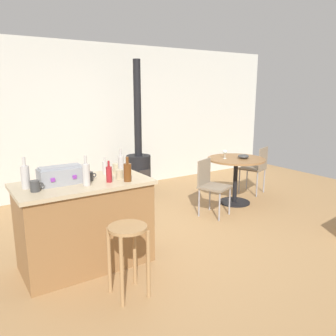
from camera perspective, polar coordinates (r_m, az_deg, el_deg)
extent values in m
plane|color=#A37A4C|center=(4.65, 2.95, -10.88)|extent=(8.80, 8.80, 0.00)
cube|color=beige|center=(6.60, -10.72, 8.07)|extent=(8.00, 0.10, 2.70)
cube|color=olive|center=(3.84, -13.54, -9.27)|extent=(1.32, 0.69, 0.89)
cube|color=tan|center=(3.70, -13.91, -2.56)|extent=(1.38, 0.75, 0.04)
cylinder|color=#A37A4C|center=(3.44, -5.55, -13.85)|extent=(0.04, 0.04, 0.65)
cylinder|color=#A37A4C|center=(3.34, -9.72, -14.84)|extent=(0.04, 0.04, 0.65)
cylinder|color=#A37A4C|center=(3.13, -7.67, -16.81)|extent=(0.04, 0.04, 0.65)
cylinder|color=#A37A4C|center=(3.24, -3.28, -15.66)|extent=(0.04, 0.04, 0.65)
cylinder|color=#A37A4C|center=(3.14, -6.71, -9.80)|extent=(0.35, 0.35, 0.03)
cylinder|color=black|center=(5.97, 10.92, -5.56)|extent=(0.52, 0.52, 0.02)
cylinder|color=black|center=(5.87, 11.07, -2.24)|extent=(0.07, 0.07, 0.74)
cylinder|color=olive|center=(5.78, 11.23, 1.43)|extent=(0.94, 0.94, 0.03)
cube|color=#7F705B|center=(6.48, 13.83, -0.03)|extent=(0.51, 0.51, 0.03)
cube|color=#7F705B|center=(6.37, 15.49, 1.50)|extent=(0.35, 0.15, 0.40)
cylinder|color=gray|center=(6.32, 14.53, -2.66)|extent=(0.02, 0.02, 0.46)
cylinder|color=gray|center=(6.63, 15.64, -2.01)|extent=(0.02, 0.02, 0.46)
cylinder|color=gray|center=(6.75, 12.95, -1.60)|extent=(0.02, 0.02, 0.46)
cylinder|color=gray|center=(6.45, 11.73, -2.21)|extent=(0.02, 0.02, 0.46)
cube|color=#7F705B|center=(5.21, 7.77, -3.13)|extent=(0.52, 0.52, 0.03)
cube|color=#7F705B|center=(5.24, 6.00, -0.71)|extent=(0.34, 0.15, 0.40)
cylinder|color=gray|center=(5.49, 6.95, -4.79)|extent=(0.02, 0.02, 0.43)
cylinder|color=gray|center=(5.21, 5.16, -5.72)|extent=(0.02, 0.02, 0.43)
cylinder|color=gray|center=(5.06, 8.51, -6.39)|extent=(0.02, 0.02, 0.43)
cylinder|color=gray|center=(5.35, 10.16, -5.38)|extent=(0.02, 0.02, 0.43)
cylinder|color=black|center=(6.41, -4.82, -3.91)|extent=(0.37, 0.37, 0.06)
cylinder|color=black|center=(6.32, -4.88, -0.82)|extent=(0.44, 0.44, 0.65)
cube|color=#2D2826|center=(6.13, -3.90, -1.23)|extent=(0.20, 0.02, 0.20)
cylinder|color=black|center=(6.15, -5.08, 9.77)|extent=(0.13, 0.13, 1.68)
cube|color=gray|center=(3.66, -17.38, -1.28)|extent=(0.43, 0.22, 0.16)
cube|color=gray|center=(3.64, -17.47, 0.17)|extent=(0.41, 0.13, 0.02)
cube|color=purple|center=(3.52, -18.53, -1.88)|extent=(0.04, 0.01, 0.04)
cube|color=purple|center=(3.58, -15.21, -1.43)|extent=(0.04, 0.01, 0.04)
cylinder|color=#B7B2AD|center=(3.96, -10.39, -0.02)|extent=(0.06, 0.06, 0.14)
cylinder|color=#B7B2AD|center=(3.94, -10.44, 1.40)|extent=(0.02, 0.02, 0.06)
cylinder|color=#603314|center=(3.62, -6.73, -0.74)|extent=(0.08, 0.08, 0.19)
cylinder|color=#603314|center=(3.59, -6.78, 1.29)|extent=(0.03, 0.03, 0.07)
cylinder|color=#B7B2AD|center=(3.59, -22.56, -1.44)|extent=(0.08, 0.08, 0.22)
cylinder|color=#B7B2AD|center=(3.56, -22.77, 0.97)|extent=(0.03, 0.03, 0.09)
cylinder|color=maroon|center=(3.61, -9.74, -1.05)|extent=(0.06, 0.06, 0.16)
cylinder|color=maroon|center=(3.59, -9.81, 0.69)|extent=(0.02, 0.02, 0.06)
cylinder|color=#B7B2AD|center=(3.52, -13.40, -1.12)|extent=(0.07, 0.07, 0.22)
cylinder|color=#B7B2AD|center=(3.49, -13.52, 1.31)|extent=(0.03, 0.03, 0.09)
cylinder|color=#B7B2AD|center=(3.91, -7.80, 0.46)|extent=(0.06, 0.06, 0.21)
cylinder|color=#B7B2AD|center=(3.88, -7.87, 2.62)|extent=(0.02, 0.02, 0.08)
cylinder|color=#DB6651|center=(3.87, -13.51, -0.92)|extent=(0.07, 0.07, 0.08)
torus|color=#DB6651|center=(3.89, -12.85, -0.78)|extent=(0.05, 0.01, 0.05)
cylinder|color=tan|center=(3.74, -8.04, -1.02)|extent=(0.08, 0.08, 0.10)
torus|color=tan|center=(3.76, -7.32, -0.85)|extent=(0.05, 0.01, 0.05)
cylinder|color=#383838|center=(3.72, -12.83, -1.33)|extent=(0.08, 0.08, 0.09)
torus|color=#383838|center=(3.74, -12.13, -1.17)|extent=(0.05, 0.01, 0.05)
cylinder|color=#383838|center=(3.47, -21.19, -2.81)|extent=(0.09, 0.09, 0.11)
torus|color=#383838|center=(3.48, -20.29, -2.61)|extent=(0.05, 0.01, 0.05)
cylinder|color=tan|center=(4.05, -8.53, 0.03)|extent=(0.09, 0.09, 0.10)
torus|color=tan|center=(4.07, -7.81, 0.20)|extent=(0.05, 0.01, 0.05)
cylinder|color=silver|center=(5.74, 9.39, 1.59)|extent=(0.06, 0.06, 0.00)
cylinder|color=silver|center=(5.73, 9.41, 2.00)|extent=(0.01, 0.01, 0.08)
ellipsoid|color=silver|center=(5.72, 9.43, 2.67)|extent=(0.07, 0.07, 0.06)
ellipsoid|color=#383838|center=(5.79, 12.38, 1.90)|extent=(0.18, 0.18, 0.07)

